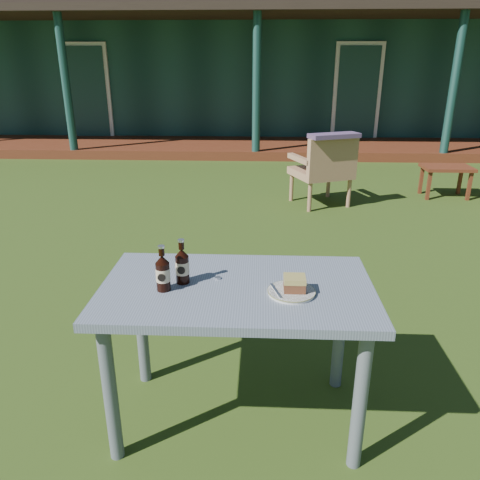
{
  "coord_description": "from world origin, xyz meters",
  "views": [
    {
      "loc": [
        0.1,
        -3.44,
        1.64
      ],
      "look_at": [
        0.0,
        -1.3,
        0.82
      ],
      "focal_mm": 35.0,
      "sensor_mm": 36.0,
      "label": 1
    }
  ],
  "objects_px": {
    "cafe_table": "(237,306)",
    "cake_slice": "(294,283)",
    "plate": "(291,292)",
    "cola_bottle_near": "(182,266)",
    "armchair_left": "(325,167)",
    "side_table": "(447,171)",
    "cola_bottle_far": "(163,273)"
  },
  "relations": [
    {
      "from": "side_table",
      "to": "armchair_left",
      "type": "bearing_deg",
      "value": -163.78
    },
    {
      "from": "armchair_left",
      "to": "cake_slice",
      "type": "bearing_deg",
      "value": -99.18
    },
    {
      "from": "cafe_table",
      "to": "side_table",
      "type": "distance_m",
      "value": 4.81
    },
    {
      "from": "cola_bottle_near",
      "to": "armchair_left",
      "type": "xyz_separation_m",
      "value": [
        1.09,
        3.63,
        -0.33
      ]
    },
    {
      "from": "cafe_table",
      "to": "cake_slice",
      "type": "relative_size",
      "value": 13.04
    },
    {
      "from": "cafe_table",
      "to": "cola_bottle_near",
      "type": "bearing_deg",
      "value": 175.0
    },
    {
      "from": "cola_bottle_near",
      "to": "cola_bottle_far",
      "type": "height_order",
      "value": "same"
    },
    {
      "from": "plate",
      "to": "cola_bottle_near",
      "type": "distance_m",
      "value": 0.49
    },
    {
      "from": "cafe_table",
      "to": "side_table",
      "type": "height_order",
      "value": "cafe_table"
    },
    {
      "from": "cola_bottle_near",
      "to": "cafe_table",
      "type": "bearing_deg",
      "value": -5.0
    },
    {
      "from": "plate",
      "to": "cake_slice",
      "type": "relative_size",
      "value": 2.22
    },
    {
      "from": "armchair_left",
      "to": "side_table",
      "type": "bearing_deg",
      "value": 16.22
    },
    {
      "from": "cola_bottle_near",
      "to": "armchair_left",
      "type": "bearing_deg",
      "value": 73.31
    },
    {
      "from": "plate",
      "to": "cola_bottle_near",
      "type": "xyz_separation_m",
      "value": [
        -0.48,
        0.09,
        0.07
      ]
    },
    {
      "from": "cola_bottle_near",
      "to": "armchair_left",
      "type": "height_order",
      "value": "cola_bottle_near"
    },
    {
      "from": "cake_slice",
      "to": "cola_bottle_far",
      "type": "bearing_deg",
      "value": 179.77
    },
    {
      "from": "cola_bottle_far",
      "to": "cola_bottle_near",
      "type": "bearing_deg",
      "value": 47.12
    },
    {
      "from": "cola_bottle_near",
      "to": "plate",
      "type": "bearing_deg",
      "value": -10.12
    },
    {
      "from": "armchair_left",
      "to": "cola_bottle_near",
      "type": "bearing_deg",
      "value": -106.69
    },
    {
      "from": "plate",
      "to": "side_table",
      "type": "height_order",
      "value": "plate"
    },
    {
      "from": "armchair_left",
      "to": "plate",
      "type": "bearing_deg",
      "value": -99.35
    },
    {
      "from": "cola_bottle_near",
      "to": "side_table",
      "type": "xyz_separation_m",
      "value": [
        2.7,
        4.1,
        -0.46
      ]
    },
    {
      "from": "plate",
      "to": "cola_bottle_far",
      "type": "distance_m",
      "value": 0.55
    },
    {
      "from": "cake_slice",
      "to": "cola_bottle_far",
      "type": "xyz_separation_m",
      "value": [
        -0.56,
        0.0,
        0.04
      ]
    },
    {
      "from": "cafe_table",
      "to": "side_table",
      "type": "bearing_deg",
      "value": 59.22
    },
    {
      "from": "cola_bottle_near",
      "to": "side_table",
      "type": "bearing_deg",
      "value": 56.67
    },
    {
      "from": "cola_bottle_near",
      "to": "armchair_left",
      "type": "distance_m",
      "value": 3.81
    },
    {
      "from": "cake_slice",
      "to": "side_table",
      "type": "height_order",
      "value": "cake_slice"
    },
    {
      "from": "plate",
      "to": "cake_slice",
      "type": "distance_m",
      "value": 0.04
    },
    {
      "from": "armchair_left",
      "to": "side_table",
      "type": "relative_size",
      "value": 1.4
    },
    {
      "from": "cafe_table",
      "to": "cake_slice",
      "type": "distance_m",
      "value": 0.29
    },
    {
      "from": "side_table",
      "to": "cola_bottle_near",
      "type": "bearing_deg",
      "value": -123.33
    }
  ]
}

